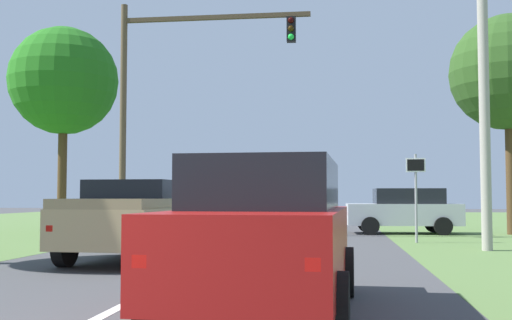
{
  "coord_description": "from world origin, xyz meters",
  "views": [
    {
      "loc": [
        2.85,
        -3.59,
        1.46
      ],
      "look_at": [
        0.62,
        13.56,
        2.46
      ],
      "focal_mm": 43.94,
      "sensor_mm": 36.0,
      "label": 1
    }
  ],
  "objects": [
    {
      "name": "traffic_light",
      "position": [
        -3.3,
        18.52,
        5.57
      ],
      "size": [
        7.04,
        0.4,
        8.58
      ],
      "color": "brown",
      "rests_on": "ground_plane"
    },
    {
      "name": "red_suv_near",
      "position": [
        1.96,
        4.29,
        1.01
      ],
      "size": [
        2.27,
        4.85,
        1.92
      ],
      "color": "#9E1411",
      "rests_on": "ground_plane"
    },
    {
      "name": "crossing_suv_far",
      "position": [
        5.42,
        21.36,
        0.92
      ],
      "size": [
        4.38,
        2.27,
        1.75
      ],
      "color": "silver",
      "rests_on": "ground_plane"
    },
    {
      "name": "pickup_truck_lead",
      "position": [
        -1.61,
        10.21,
        0.94
      ],
      "size": [
        2.54,
        5.41,
        1.81
      ],
      "color": "tan",
      "rests_on": "ground_plane"
    },
    {
      "name": "utility_pole_right",
      "position": [
        6.81,
        13.87,
        4.2
      ],
      "size": [
        0.28,
        0.28,
        8.41
      ],
      "primitive_type": "cylinder",
      "color": "#9E998E",
      "rests_on": "ground_plane"
    },
    {
      "name": "ground_plane",
      "position": [
        0.0,
        9.87,
        0.0
      ],
      "size": [
        120.0,
        120.0,
        0.0
      ],
      "primitive_type": "plane",
      "color": "#424244"
    },
    {
      "name": "oak_tree_right",
      "position": [
        9.41,
        21.3,
        6.2
      ],
      "size": [
        4.45,
        4.45,
        8.45
      ],
      "color": "#4C351E",
      "rests_on": "ground_plane"
    },
    {
      "name": "keep_moving_sign",
      "position": [
        5.29,
        16.51,
        1.77
      ],
      "size": [
        0.6,
        0.09,
        2.78
      ],
      "color": "gray",
      "rests_on": "ground_plane"
    },
    {
      "name": "extra_tree_1",
      "position": [
        -8.14,
        20.36,
        6.11
      ],
      "size": [
        4.36,
        4.36,
        8.32
      ],
      "color": "#4C351E",
      "rests_on": "ground_plane"
    }
  ]
}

